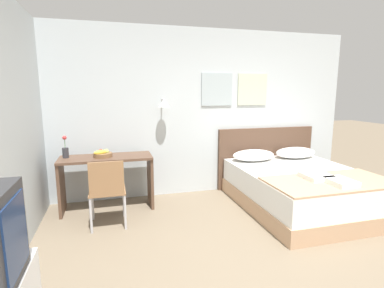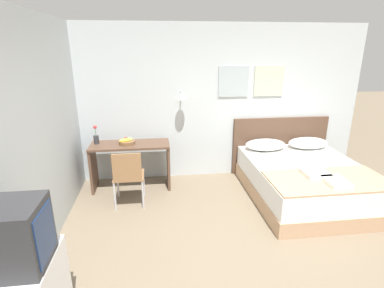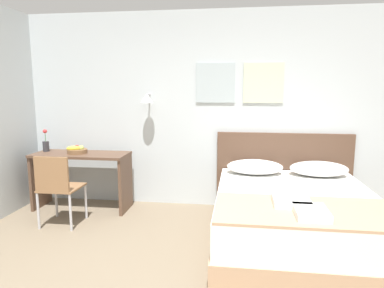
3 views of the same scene
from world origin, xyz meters
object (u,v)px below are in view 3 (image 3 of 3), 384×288
Objects in this scene: folded_towel_near_foot at (291,201)px; folded_towel_mid_bed at (311,212)px; headboard at (283,172)px; fruit_bowl at (77,150)px; pillow_right at (319,169)px; flower_vase at (46,144)px; bed at (294,218)px; throw_blanket at (307,211)px; desk_chair at (57,184)px; pillow_left at (255,167)px; desk at (82,170)px.

folded_towel_near_foot is 0.31m from folded_towel_mid_bed.
headboard is 5.19× the size of folded_towel_near_foot.
pillow_right is at bearing 1.00° from fruit_bowl.
pillow_right is (0.39, -0.30, 0.12)m from headboard.
folded_towel_near_foot is 3.36m from flower_vase.
flower_vase reaches higher than pillow_right.
throw_blanket reaches higher than bed.
desk_chair is 0.70m from fruit_bowl.
pillow_left is 1.40m from throw_blanket.
desk_chair is (-2.58, 0.51, -0.09)m from folded_towel_near_foot.
pillow_left is 2.06× the size of folded_towel_near_foot.
bed is 0.57m from folded_towel_near_foot.
folded_towel_near_foot is at bearing -112.90° from pillow_right.
pillow_right is at bearing 67.10° from folded_towel_near_foot.
fruit_bowl is (-2.63, 1.14, 0.20)m from folded_towel_near_foot.
pillow_right is 0.81× the size of desk_chair.
folded_towel_near_foot is 0.27× the size of desk.
desk is 4.87× the size of fruit_bowl.
folded_towel_mid_bed is (0.01, -0.14, 0.04)m from throw_blanket.
pillow_right is (0.39, 0.75, 0.37)m from bed.
pillow_right is 2.02× the size of folded_towel_mid_bed.
pillow_left is 2.41m from desk_chair.
throw_blanket is at bearing -90.00° from headboard.
pillow_left is 1.23m from folded_towel_near_foot.
pillow_right is at bearing 62.42° from bed.
headboard is 1.11× the size of throw_blanket.
desk_chair reaches higher than bed.
headboard is 0.51m from pillow_left.
desk_chair is at bearing -89.51° from desk.
folded_towel_mid_bed is at bearing -27.94° from desk.
bed is 5.82× the size of folded_towel_mid_bed.
desk is (-2.70, -0.34, 0.02)m from headboard.
desk is at bearing -179.16° from pillow_right.
bed is 2.34× the size of desk_chair.
bed is at bearing -117.58° from pillow_right.
folded_towel_mid_bed is 3.07m from desk.
flower_vase is (-3.23, -0.28, 0.35)m from headboard.
folded_towel_mid_bed is at bearing -27.39° from fruit_bowl.
fruit_bowl is (-2.75, 1.43, 0.20)m from folded_towel_mid_bed.
headboard is at bearing 4.89° from flower_vase.
desk_chair is at bearing 178.71° from bed.
bed is 0.66m from throw_blanket.
desk_chair is (-2.69, -0.98, -0.01)m from headboard.
pillow_left is 2.36m from fruit_bowl.
flower_vase is (-3.24, 1.50, 0.26)m from folded_towel_mid_bed.
throw_blanket is 0.19m from folded_towel_near_foot.
desk is at bearing -178.87° from pillow_left.
folded_towel_near_foot is at bearing -94.37° from headboard.
folded_towel_near_foot reaches higher than throw_blanket.
desk_chair reaches higher than desk.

